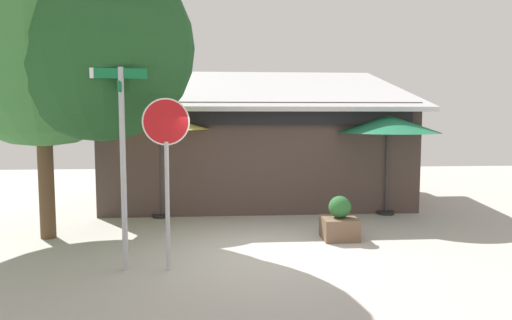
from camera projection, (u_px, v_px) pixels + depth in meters
The scene contains 8 objects.
ground_plane at pixel (254, 254), 8.67m from camera, with size 28.00×28.00×0.10m, color #ADA8A0.
cafe_building at pixel (255, 148), 14.26m from camera, with size 8.70×5.85×4.09m.
street_sign_post at pixel (122, 150), 7.45m from camera, with size 0.87×0.81×3.28m.
stop_sign at pixel (167, 152), 7.44m from camera, with size 0.75×0.07×2.80m.
patio_umbrella_mustard_left at pixel (159, 123), 11.40m from camera, with size 2.47×2.47×2.61m.
patio_umbrella_forest_green_center at pixel (388, 124), 11.76m from camera, with size 2.60×2.60×2.62m.
shade_tree at pixel (57, 33), 9.13m from camera, with size 5.48×4.78×6.67m.
sidewalk_planter at pixel (339, 222), 9.53m from camera, with size 0.71×0.71×0.89m.
Camera 1 is at (-0.58, -8.45, 2.52)m, focal length 32.72 mm.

